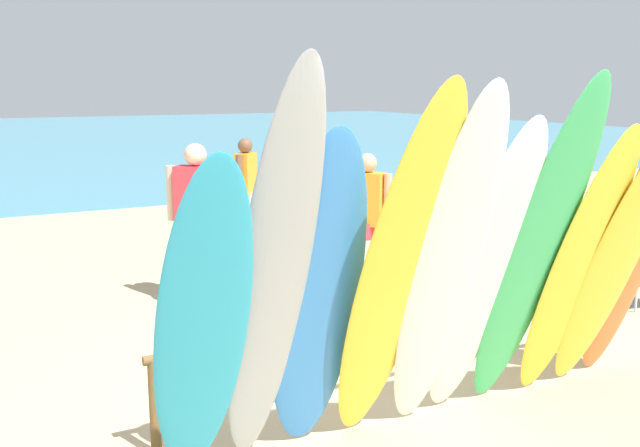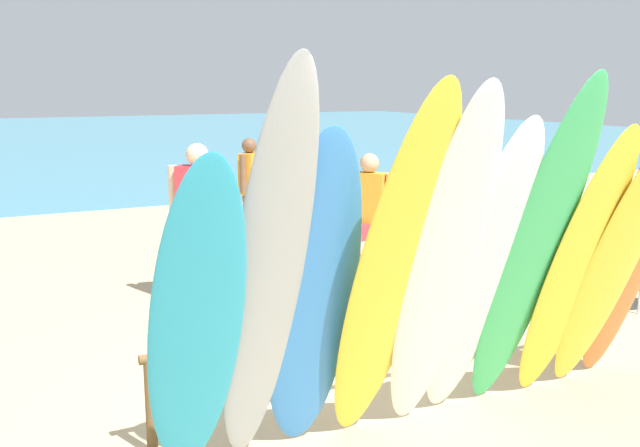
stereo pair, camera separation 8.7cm
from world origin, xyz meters
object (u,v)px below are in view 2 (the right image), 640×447
object	(u,v)px
surfboard_green_6	(533,253)
surfboard_yellow_8	(611,269)
surfboard_rack	(401,328)
surfboard_orange_9	(637,238)
surfboard_yellow_7	(575,269)
beachgoer_midbeach	(369,212)
beach_chair_blue	(519,238)
surfboard_yellow_3	(392,276)
beachgoer_photographing	(250,184)
surfboard_white_5	(481,276)
surfboard_grey_1	(268,278)
surfboard_white_4	(442,271)
beachgoer_by_water	(199,212)
surfboard_blue_2	(313,298)
beach_chair_red	(635,264)
beach_chair_striped	(501,259)
surfboard_teal_0	(196,330)

from	to	relation	value
surfboard_green_6	surfboard_yellow_8	xyz separation A→B (m)	(0.79, 0.02, -0.21)
surfboard_rack	surfboard_orange_9	distance (m)	1.93
surfboard_rack	surfboard_yellow_7	xyz separation A→B (m)	(1.00, -0.70, 0.50)
beachgoer_midbeach	beach_chair_blue	world-z (taller)	beachgoer_midbeach
surfboard_rack	surfboard_yellow_7	world-z (taller)	surfboard_yellow_7
surfboard_yellow_3	beach_chair_blue	size ratio (longest dim) A/B	3.15
surfboard_yellow_3	beach_chair_blue	xyz separation A→B (m)	(3.99, 3.26, -0.78)
beachgoer_photographing	surfboard_yellow_7	bearing A→B (deg)	-136.28
surfboard_white_5	surfboard_rack	bearing A→B (deg)	103.55
surfboard_rack	surfboard_green_6	bearing A→B (deg)	-51.88
beach_chair_blue	surfboard_grey_1	bearing A→B (deg)	-146.15
surfboard_rack	surfboard_orange_9	bearing A→B (deg)	-19.68
surfboard_white_4	surfboard_green_6	distance (m)	0.78
surfboard_orange_9	beachgoer_by_water	distance (m)	4.31
surfboard_rack	surfboard_white_4	xyz separation A→B (m)	(-0.21, -0.76, 0.65)
surfboard_blue_2	surfboard_yellow_8	size ratio (longest dim) A/B	1.02
surfboard_yellow_3	surfboard_orange_9	world-z (taller)	surfboard_yellow_3
surfboard_blue_2	beach_chair_red	xyz separation A→B (m)	(4.62, 1.46, -0.64)
surfboard_rack	beachgoer_photographing	size ratio (longest dim) A/B	2.48
beachgoer_by_water	beach_chair_striped	size ratio (longest dim) A/B	2.09
beachgoer_by_water	surfboard_white_4	bearing A→B (deg)	132.33
surfboard_yellow_3	surfboard_orange_9	size ratio (longest dim) A/B	1.04
surfboard_rack	beach_chair_blue	bearing A→B (deg)	36.37
surfboard_teal_0	surfboard_yellow_8	distance (m)	3.13
beachgoer_midbeach	surfboard_orange_9	bearing A→B (deg)	-27.75
surfboard_yellow_3	beachgoer_by_water	distance (m)	3.75
surfboard_green_6	surfboard_yellow_7	bearing A→B (deg)	2.38
surfboard_rack	surfboard_grey_1	world-z (taller)	surfboard_grey_1
surfboard_yellow_7	beachgoer_photographing	size ratio (longest dim) A/B	1.41
surfboard_rack	surfboard_blue_2	world-z (taller)	surfboard_blue_2
surfboard_teal_0	beachgoer_photographing	size ratio (longest dim) A/B	1.39
surfboard_orange_9	surfboard_blue_2	bearing A→B (deg)	179.51
surfboard_blue_2	surfboard_yellow_8	world-z (taller)	surfboard_blue_2
surfboard_orange_9	beach_chair_red	world-z (taller)	surfboard_orange_9
surfboard_teal_0	beachgoer_midbeach	bearing A→B (deg)	50.03
surfboard_grey_1	beach_chair_striped	bearing A→B (deg)	27.69
surfboard_grey_1	beachgoer_by_water	bearing A→B (deg)	74.06
beach_chair_striped	surfboard_teal_0	bearing A→B (deg)	-149.93
surfboard_yellow_8	beachgoer_midbeach	distance (m)	3.33
surfboard_yellow_7	surfboard_yellow_8	bearing A→B (deg)	-4.75
surfboard_grey_1	beachgoer_by_water	distance (m)	3.75
surfboard_green_6	surfboard_yellow_8	world-z (taller)	surfboard_green_6
surfboard_yellow_8	beachgoer_photographing	xyz separation A→B (m)	(-0.42, 6.18, -0.11)
surfboard_yellow_8	beach_chair_striped	size ratio (longest dim) A/B	2.60
surfboard_green_6	surfboard_orange_9	xyz separation A→B (m)	(1.14, 0.11, -0.03)
surfboard_rack	surfboard_orange_9	xyz separation A→B (m)	(1.72, -0.61, 0.64)
beach_chair_striped	beach_chair_red	bearing A→B (deg)	-35.07
beachgoer_by_water	surfboard_yellow_7	bearing A→B (deg)	149.79
surfboard_teal_0	surfboard_rack	bearing A→B (deg)	23.24
surfboard_yellow_8	beachgoer_photographing	bearing A→B (deg)	93.64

